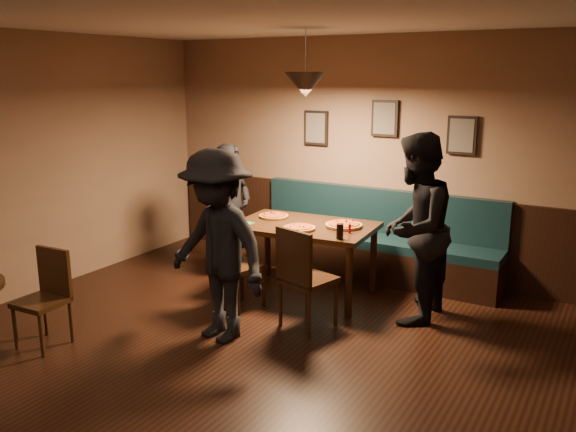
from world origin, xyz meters
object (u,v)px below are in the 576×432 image
(diner_left, at_px, (233,210))
(tabasco_bottle, at_px, (350,228))
(chair_near_left, at_px, (240,264))
(soda_glass, at_px, (340,231))
(cafe_chair_far, at_px, (41,300))
(diner_front, at_px, (217,246))
(diner_right, at_px, (415,229))
(booth_bench, at_px, (372,236))
(dining_table, at_px, (304,259))
(chair_near_right, at_px, (308,277))

(diner_left, distance_m, tabasco_bottle, 1.65)
(tabasco_bottle, bearing_deg, chair_near_left, -150.23)
(soda_glass, height_order, cafe_chair_far, soda_glass)
(diner_left, bearing_deg, chair_near_left, -142.51)
(chair_near_left, height_order, diner_front, diner_front)
(diner_right, distance_m, cafe_chair_far, 3.46)
(cafe_chair_far, bearing_deg, chair_near_left, -123.45)
(cafe_chair_far, bearing_deg, diner_left, -100.17)
(diner_right, xyz_separation_m, diner_front, (-1.36, -1.31, -0.05))
(tabasco_bottle, bearing_deg, soda_glass, -89.09)
(diner_front, distance_m, tabasco_bottle, 1.45)
(chair_near_left, xyz_separation_m, diner_front, (0.27, -0.72, 0.41))
(booth_bench, xyz_separation_m, tabasco_bottle, (0.16, -1.00, 0.34))
(dining_table, bearing_deg, tabasco_bottle, -14.24)
(booth_bench, height_order, diner_right, diner_right)
(chair_near_left, relative_size, diner_front, 0.52)
(tabasco_bottle, height_order, cafe_chair_far, tabasco_bottle)
(diner_front, relative_size, cafe_chair_far, 2.02)
(soda_glass, bearing_deg, tabasco_bottle, 90.91)
(diner_left, height_order, tabasco_bottle, diner_left)
(dining_table, bearing_deg, diner_front, -100.24)
(chair_near_left, height_order, diner_right, diner_right)
(dining_table, xyz_separation_m, chair_near_left, (-0.40, -0.65, 0.06))
(chair_near_left, relative_size, tabasco_bottle, 7.90)
(dining_table, distance_m, chair_near_left, 0.76)
(booth_bench, relative_size, tabasco_bottle, 26.06)
(chair_near_right, relative_size, tabasco_bottle, 8.55)
(cafe_chair_far, bearing_deg, diner_right, -142.42)
(diner_front, relative_size, soda_glass, 11.46)
(booth_bench, xyz_separation_m, diner_right, (0.83, -0.97, 0.42))
(dining_table, height_order, chair_near_left, chair_near_left)
(dining_table, bearing_deg, chair_near_left, -126.46)
(diner_right, bearing_deg, diner_front, -46.87)
(diner_left, bearing_deg, diner_front, -150.31)
(booth_bench, bearing_deg, diner_left, -153.18)
(diner_right, bearing_deg, dining_table, -93.45)
(chair_near_right, xyz_separation_m, diner_left, (-1.51, 0.90, 0.29))
(diner_left, bearing_deg, soda_glass, -108.40)
(cafe_chair_far, bearing_deg, tabasco_bottle, -134.41)
(soda_glass, bearing_deg, dining_table, 150.23)
(diner_left, bearing_deg, booth_bench, -64.73)
(diner_front, height_order, soda_glass, diner_front)
(tabasco_bottle, distance_m, cafe_chair_far, 2.96)
(diner_left, bearing_deg, chair_near_right, -122.37)
(chair_near_left, xyz_separation_m, soda_glass, (0.97, 0.32, 0.41))
(chair_near_left, height_order, tabasco_bottle, chair_near_left)
(chair_near_right, bearing_deg, diner_front, -117.17)
(chair_near_left, xyz_separation_m, tabasco_bottle, (0.97, 0.55, 0.39))
(diner_right, height_order, diner_front, diner_right)
(cafe_chair_far, bearing_deg, soda_glass, -137.67)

